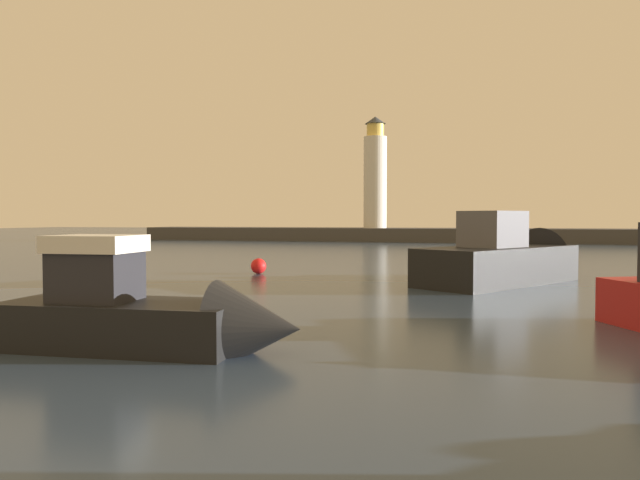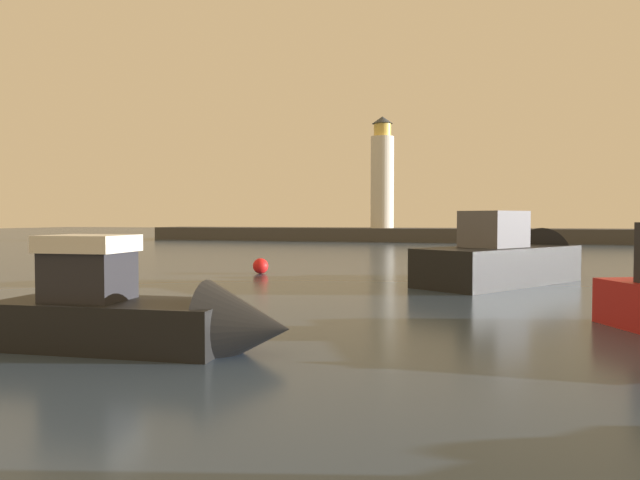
% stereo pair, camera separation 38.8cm
% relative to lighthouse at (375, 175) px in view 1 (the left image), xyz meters
% --- Properties ---
extents(ground_plane, '(220.00, 220.00, 0.00)m').
position_rel_lighthouse_xyz_m(ground_plane, '(6.04, -32.29, -7.23)').
color(ground_plane, '#2D3D51').
extents(breakwater, '(65.26, 6.02, 1.44)m').
position_rel_lighthouse_xyz_m(breakwater, '(6.04, 0.00, -6.51)').
color(breakwater, '#423F3D').
rests_on(breakwater, ground_plane).
extents(lighthouse, '(2.53, 2.53, 12.23)m').
position_rel_lighthouse_xyz_m(lighthouse, '(0.00, 0.00, 0.00)').
color(lighthouse, silver).
rests_on(lighthouse, breakwater).
extents(motorboat_1, '(7.42, 9.31, 3.37)m').
position_rel_lighthouse_xyz_m(motorboat_1, '(13.13, -40.47, -6.35)').
color(motorboat_1, black).
rests_on(motorboat_1, ground_plane).
extents(motorboat_2, '(5.98, 2.19, 2.58)m').
position_rel_lighthouse_xyz_m(motorboat_2, '(5.86, -55.65, -6.57)').
color(motorboat_2, black).
rests_on(motorboat_2, ground_plane).
extents(mooring_buoy, '(0.71, 0.71, 0.71)m').
position_rel_lighthouse_xyz_m(mooring_buoy, '(1.88, -40.26, -6.88)').
color(mooring_buoy, red).
rests_on(mooring_buoy, ground_plane).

